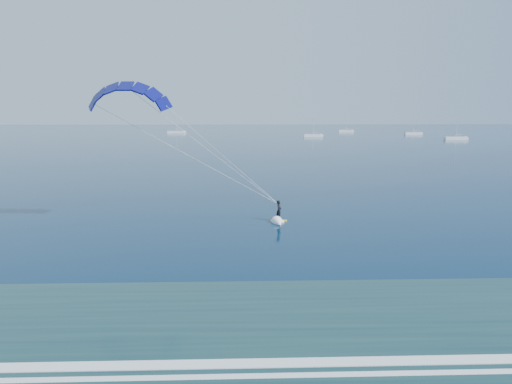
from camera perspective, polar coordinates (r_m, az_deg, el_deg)
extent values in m
cube|color=white|center=(20.41, -10.10, -20.53)|extent=(600.00, 0.70, 0.07)
cube|color=yellow|center=(44.40, 2.87, -3.60)|extent=(1.58, 0.51, 0.09)
imported|color=black|center=(44.17, 2.88, -2.31)|extent=(0.64, 0.81, 1.95)
cone|color=white|center=(43.12, 2.82, -3.95)|extent=(1.31, 1.74, 1.10)
cube|color=white|center=(252.25, -9.94, 7.38)|extent=(9.35, 2.40, 1.20)
cylinder|color=silver|center=(252.09, -9.98, 8.80)|extent=(0.18, 0.18, 11.31)
cylinder|color=silver|center=(252.04, -9.68, 7.71)|extent=(2.60, 0.12, 0.12)
cube|color=white|center=(209.86, 7.13, 7.01)|extent=(8.27, 2.40, 1.20)
cylinder|color=silver|center=(209.67, 7.16, 8.58)|extent=(0.18, 0.18, 10.33)
cylinder|color=silver|center=(209.99, 7.46, 7.39)|extent=(2.60, 0.12, 0.12)
cube|color=white|center=(269.25, 11.15, 7.48)|extent=(8.60, 2.40, 1.20)
cylinder|color=silver|center=(269.11, 11.19, 8.73)|extent=(0.18, 0.18, 10.51)
cylinder|color=silver|center=(269.48, 11.41, 7.78)|extent=(2.60, 0.12, 0.12)
cube|color=white|center=(244.70, 19.05, 6.93)|extent=(8.55, 2.40, 1.20)
cylinder|color=silver|center=(244.54, 19.13, 8.30)|extent=(0.18, 0.18, 10.49)
cylinder|color=silver|center=(245.08, 19.34, 7.25)|extent=(2.60, 0.12, 0.12)
cube|color=white|center=(202.24, 23.70, 6.17)|extent=(9.21, 2.40, 1.20)
cylinder|color=silver|center=(202.04, 23.82, 7.93)|extent=(0.18, 0.18, 11.22)
cylinder|color=silver|center=(202.70, 24.04, 6.55)|extent=(2.60, 0.12, 0.12)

